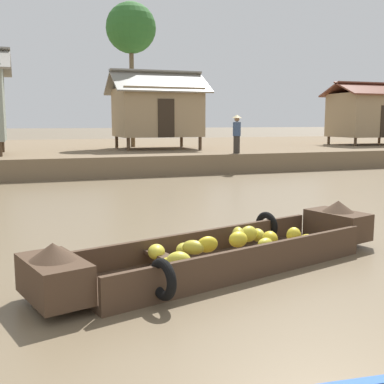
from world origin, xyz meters
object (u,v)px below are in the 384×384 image
at_px(stilt_house_mid_right, 369,114).
at_px(palm_tree_near, 131,29).
at_px(stilt_house_mid_left, 157,111).
at_px(vendor_person, 237,132).
at_px(banana_boat, 225,252).

xyz_separation_m(stilt_house_mid_right, palm_tree_near, (-13.83, 2.17, 4.41)).
bearing_deg(palm_tree_near, stilt_house_mid_left, -72.03).
relative_size(palm_tree_near, vendor_person, 4.57).
bearing_deg(stilt_house_mid_right, stilt_house_mid_left, -179.51).
height_order(stilt_house_mid_right, palm_tree_near, palm_tree_near).
bearing_deg(palm_tree_near, vendor_person, -65.89).
bearing_deg(stilt_house_mid_left, vendor_person, -63.02).
height_order(banana_boat, palm_tree_near, palm_tree_near).
relative_size(stilt_house_mid_left, palm_tree_near, 0.62).
distance_m(banana_boat, palm_tree_near, 20.93).
relative_size(banana_boat, vendor_person, 3.59).
bearing_deg(stilt_house_mid_left, banana_boat, -102.04).
relative_size(stilt_house_mid_left, stilt_house_mid_right, 0.96).
height_order(banana_boat, vendor_person, vendor_person).
xyz_separation_m(banana_boat, palm_tree_near, (2.95, 19.58, 6.77)).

